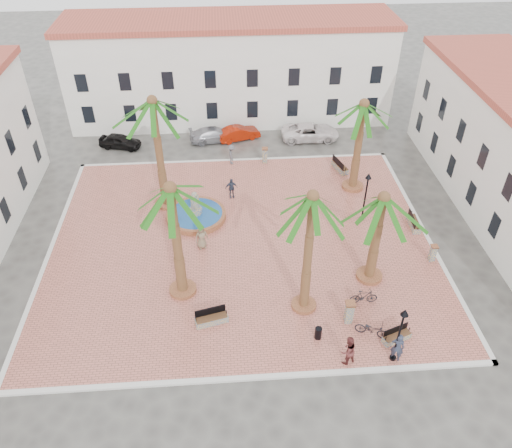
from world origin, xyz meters
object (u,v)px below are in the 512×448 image
object	(u,v)px
bollard_n	(265,155)
pedestrian_fountain_a	(201,237)
palm_s	(312,209)
bench_s	(211,319)
pedestrian_east	(380,206)
car_silver	(214,134)
palm_ne	(363,115)
litter_bin	(318,333)
bollard_e	(433,253)
bench_se	(397,337)
bicycle_b	(364,297)
palm_nw	(154,113)
pedestrian_fountain_b	(231,188)
bench_e	(414,223)
pedestrian_north	(232,154)
fountain	(196,214)
lamppost_s	(401,326)
cyclist_a	(397,347)
bicycle_a	(372,329)
palm_sw	(172,202)
bollard_se	(349,312)
bench_ne	(340,167)
car_black	(120,141)
car_white	(310,132)
car_red	(239,133)
palm_e	(382,209)
cyclist_b	(348,350)

from	to	relation	value
bollard_n	pedestrian_fountain_a	world-z (taller)	pedestrian_fountain_a
palm_s	bench_s	size ratio (longest dim) A/B	4.22
pedestrian_east	car_silver	size ratio (longest dim) A/B	0.35
palm_ne	pedestrian_east	xyz separation A→B (m)	(1.13, -3.78, -5.46)
litter_bin	bollard_e	bearing A→B (deg)	34.27
bench_se	bicycle_b	world-z (taller)	bicycle_b
palm_nw	pedestrian_fountain_b	world-z (taller)	palm_nw
bench_e	palm_s	bearing A→B (deg)	131.42
pedestrian_north	fountain	bearing A→B (deg)	156.51
bench_s	lamppost_s	size ratio (longest dim) A/B	0.51
bollard_n	cyclist_a	xyz separation A→B (m)	(5.19, -20.80, 0.26)
fountain	bicycle_a	distance (m)	15.38
lamppost_s	palm_sw	bearing A→B (deg)	152.71
palm_nw	palm_ne	distance (m)	14.78
bollard_se	pedestrian_fountain_a	xyz separation A→B (m)	(-8.47, 7.21, 0.12)
bollard_e	bench_e	bearing A→B (deg)	90.31
bench_e	pedestrian_fountain_b	bearing A→B (deg)	73.53
palm_sw	palm_s	xyz separation A→B (m)	(7.24, -1.79, 0.42)
bench_ne	pedestrian_east	size ratio (longest dim) A/B	1.30
bollard_e	car_black	distance (m)	28.32
bench_ne	bollard_n	size ratio (longest dim) A/B	1.50
lamppost_s	bollard_se	size ratio (longest dim) A/B	2.53
palm_ne	car_white	xyz separation A→B (m)	(-2.09, 8.43, -5.67)
pedestrian_fountain_b	car_red	world-z (taller)	pedestrian_fountain_b
palm_e	bicycle_b	size ratio (longest dim) A/B	3.90
fountain	pedestrian_fountain_a	world-z (taller)	fountain
lamppost_s	bollard_se	bearing A→B (deg)	123.68
palm_sw	bollard_se	distance (m)	11.73
bench_se	cyclist_a	xyz separation A→B (m)	(-0.45, -1.24, 0.72)
palm_s	car_white	xyz separation A→B (m)	(3.67, 20.76, -6.58)
bench_se	bollard_e	bearing A→B (deg)	35.77
palm_sw	car_red	world-z (taller)	palm_sw
palm_e	bollard_n	distance (m)	16.17
bicycle_a	pedestrian_fountain_b	xyz separation A→B (m)	(-7.34, 14.14, 0.33)
palm_e	cyclist_a	distance (m)	7.66
car_silver	palm_e	bearing A→B (deg)	-163.50
litter_bin	car_red	world-z (taller)	car_red
palm_sw	litter_bin	distance (m)	10.82
palm_nw	lamppost_s	bearing A→B (deg)	-49.22
bench_se	bollard_n	xyz separation A→B (m)	(-5.64, 19.56, 0.46)
cyclist_b	palm_nw	bearing A→B (deg)	-78.34
bollard_n	car_black	world-z (taller)	bollard_n
car_white	car_red	bearing A→B (deg)	86.74
litter_bin	bench_s	bearing A→B (deg)	165.39
bollard_n	car_white	xyz separation A→B (m)	(4.55, 4.08, -0.13)
bollard_se	lamppost_s	bearing A→B (deg)	-56.32
pedestrian_east	bollard_e	bearing A→B (deg)	40.81
fountain	bench_ne	bearing A→B (deg)	26.08
palm_e	bench_e	world-z (taller)	palm_e
palm_nw	cyclist_a	size ratio (longest dim) A/B	4.54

